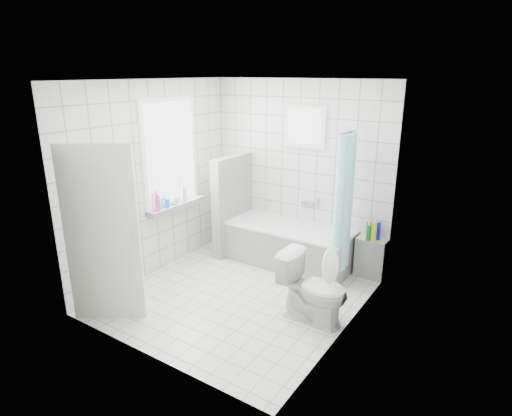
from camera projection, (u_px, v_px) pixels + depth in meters
The scene contains 19 objects.
ground at pixel (240, 294), 5.42m from camera, with size 3.00×3.00×0.00m, color white.
ceiling at pixel (237, 80), 4.62m from camera, with size 3.00×3.00×0.00m, color white.
wall_back at pixel (299, 171), 6.21m from camera, with size 2.80×0.02×2.60m, color white.
wall_front at pixel (142, 234), 3.83m from camera, with size 2.80×0.02×2.60m, color white.
wall_left at pixel (154, 179), 5.75m from camera, with size 0.02×3.00×2.60m, color white.
wall_right at pixel (352, 216), 4.29m from camera, with size 0.02×3.00×2.60m, color white.
window_left at pixel (171, 154), 5.87m from camera, with size 0.01×0.90×1.40m, color white.
window_back at pixel (305, 127), 5.93m from camera, with size 0.50×0.01×0.50m, color white.
window_sill at pixel (177, 206), 6.08m from camera, with size 0.18×1.02×0.08m, color white.
door at pixel (102, 236), 4.59m from camera, with size 0.04×0.80×2.00m, color silver.
bathtub at pixel (289, 245), 6.18m from camera, with size 1.81×0.77×0.58m.
partition_wall at pixel (233, 205), 6.51m from camera, with size 0.15×0.85×1.50m, color white.
tiled_ledge at pixel (371, 258), 5.80m from camera, with size 0.40×0.24×0.55m, color white.
toilet at pixel (314, 288), 4.73m from camera, with size 0.44×0.78×0.79m, color white.
curtain_rod at pixel (352, 131), 5.20m from camera, with size 0.02×0.02×0.80m, color silver.
shower_curtain at pixel (344, 204), 5.37m from camera, with size 0.14×0.48×1.78m, color #4CDBE0, non-canonical shape.
tub_faucet at pixel (307, 203), 6.23m from camera, with size 0.18×0.06×0.06m, color silver.
sill_bottles at pixel (170, 197), 5.92m from camera, with size 0.20×0.67×0.31m.
ledge_bottles at pixel (373, 231), 5.65m from camera, with size 0.19×0.18×0.27m.
Camera 1 is at (2.81, -3.92, 2.69)m, focal length 30.00 mm.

